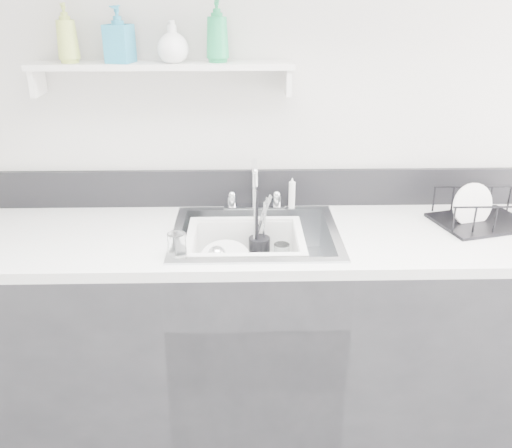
{
  "coord_description": "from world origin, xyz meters",
  "views": [
    {
      "loc": [
        -0.04,
        -0.71,
        1.78
      ],
      "look_at": [
        0.0,
        1.14,
        0.98
      ],
      "focal_mm": 38.0,
      "sensor_mm": 36.0,
      "label": 1
    }
  ],
  "objects_px": {
    "counter_run": "(256,333)",
    "wash_tub": "(245,255)",
    "dish_rack": "(483,209)",
    "sink": "(256,254)"
  },
  "relations": [
    {
      "from": "counter_run",
      "to": "sink",
      "type": "height_order",
      "value": "sink"
    },
    {
      "from": "counter_run",
      "to": "dish_rack",
      "type": "relative_size",
      "value": 9.07
    },
    {
      "from": "counter_run",
      "to": "dish_rack",
      "type": "bearing_deg",
      "value": 4.81
    },
    {
      "from": "sink",
      "to": "dish_rack",
      "type": "bearing_deg",
      "value": 4.81
    },
    {
      "from": "counter_run",
      "to": "sink",
      "type": "xyz_separation_m",
      "value": [
        0.0,
        0.0,
        0.37
      ]
    },
    {
      "from": "wash_tub",
      "to": "dish_rack",
      "type": "bearing_deg",
      "value": 5.94
    },
    {
      "from": "wash_tub",
      "to": "sink",
      "type": "bearing_deg",
      "value": 28.61
    },
    {
      "from": "counter_run",
      "to": "dish_rack",
      "type": "distance_m",
      "value": 1.05
    },
    {
      "from": "sink",
      "to": "dish_rack",
      "type": "distance_m",
      "value": 0.92
    },
    {
      "from": "counter_run",
      "to": "wash_tub",
      "type": "bearing_deg",
      "value": -151.39
    }
  ]
}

